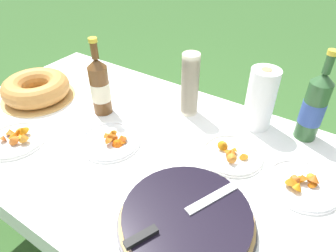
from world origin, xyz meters
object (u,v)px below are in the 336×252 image
Objects in this scene: bundt_cake at (36,89)px; snack_plate_right at (15,139)px; berry_tart at (187,220)px; cider_bottle_amber at (100,86)px; cider_bottle_green at (314,107)px; snack_plate_left at (303,184)px; serving_knife at (178,217)px; snack_plate_near at (111,141)px; cup_stack at (190,85)px; snack_plate_far at (232,154)px; paper_towel_roll at (261,99)px.

snack_plate_right is (0.19, -0.25, -0.04)m from bundt_cake.
cider_bottle_amber is (-0.59, 0.30, 0.09)m from berry_tart.
cider_bottle_green is 1.54× the size of snack_plate_left.
serving_knife is at bearing -106.64° from cider_bottle_green.
bundt_cake reaches higher than snack_plate_right.
snack_plate_right is (-0.90, -0.63, -0.12)m from cider_bottle_green.
bundt_cake is 1.42× the size of snack_plate_near.
snack_plate_left is (0.82, 0.03, -0.11)m from cider_bottle_amber.
serving_knife reaches higher than snack_plate_right.
serving_knife is at bearing -62.63° from cup_stack.
cider_bottle_amber is at bearing 14.45° from bundt_cake.
snack_plate_far is at bearing 7.72° from bundt_cake.
cider_bottle_amber is at bearing 68.20° from snack_plate_right.
cup_stack reaches higher than paper_towel_roll.
berry_tart is at bearing -88.09° from snack_plate_far.
cider_bottle_green reaches higher than snack_plate_left.
snack_plate_left is (1.15, 0.12, -0.04)m from bundt_cake.
cider_bottle_green is 0.82m from cider_bottle_amber.
snack_plate_left is at bearing -44.31° from paper_towel_roll.
cup_stack is 0.34m from snack_plate_far.
snack_plate_far is at bearing 3.79° from cider_bottle_amber.
cider_bottle_amber reaches higher than snack_plate_left.
cider_bottle_amber is at bearing -147.26° from cup_stack.
serving_knife is 1.08× the size of bundt_cake.
berry_tart is at bearing -20.09° from snack_plate_near.
cider_bottle_green is at bearing 102.16° from snack_plate_left.
snack_plate_near is at bearing -156.16° from snack_plate_far.
bundt_cake is 1.00× the size of cider_bottle_amber.
snack_plate_left is 0.24m from snack_plate_far.
snack_plate_near is 1.04× the size of snack_plate_right.
bundt_cake is 1.16m from cider_bottle_green.
bundt_cake is (-0.92, 0.21, 0.02)m from berry_tart.
cider_bottle_amber is 1.41× the size of snack_plate_near.
paper_towel_roll reaches higher than snack_plate_near.
snack_plate_near is 0.36m from snack_plate_right.
berry_tart is 0.05m from serving_knife.
paper_towel_roll is at bearing 45.06° from snack_plate_near.
serving_knife is 0.59m from paper_towel_roll.
serving_knife is (-0.01, -0.03, 0.04)m from berry_tart.
snack_plate_left is (0.23, 0.33, -0.02)m from berry_tart.
snack_plate_far reaches higher than snack_plate_right.
snack_plate_near is 1.02× the size of snack_plate_left.
snack_plate_right is (-0.72, -0.04, -0.02)m from berry_tart.
snack_plate_left is 0.36m from paper_towel_roll.
snack_plate_near is 0.45m from snack_plate_far.
paper_towel_roll reaches higher than snack_plate_left.
cider_bottle_green is (0.46, 0.10, 0.00)m from cup_stack.
cider_bottle_green is 0.30m from snack_plate_left.
bundt_cake is at bearing 98.58° from serving_knife.
cider_bottle_green is (1.09, 0.39, 0.08)m from bundt_cake.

